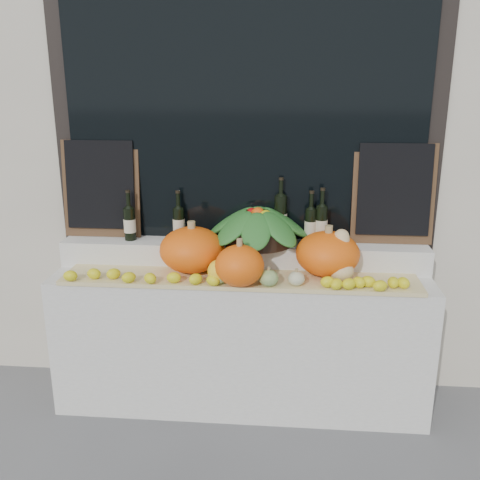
% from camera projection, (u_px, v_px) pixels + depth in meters
% --- Properties ---
extents(storefront_facade, '(7.00, 0.94, 4.50)m').
position_uv_depth(storefront_facade, '(250.00, 45.00, 3.57)').
color(storefront_facade, beige).
rests_on(storefront_facade, ground).
extents(display_sill, '(2.30, 0.55, 0.88)m').
position_uv_depth(display_sill, '(241.00, 339.00, 3.40)').
color(display_sill, silver).
rests_on(display_sill, ground).
extents(rear_tier, '(2.30, 0.25, 0.16)m').
position_uv_depth(rear_tier, '(243.00, 254.00, 3.40)').
color(rear_tier, silver).
rests_on(rear_tier, display_sill).
extents(straw_bedding, '(2.10, 0.32, 0.02)m').
position_uv_depth(straw_bedding, '(239.00, 279.00, 3.15)').
color(straw_bedding, tan).
rests_on(straw_bedding, display_sill).
extents(pumpkin_left, '(0.42, 0.42, 0.27)m').
position_uv_depth(pumpkin_left, '(192.00, 250.00, 3.22)').
color(pumpkin_left, '#FF620D').
rests_on(pumpkin_left, straw_bedding).
extents(pumpkin_right, '(0.48, 0.48, 0.26)m').
position_uv_depth(pumpkin_right, '(328.00, 254.00, 3.16)').
color(pumpkin_right, '#FF620D').
rests_on(pumpkin_right, straw_bedding).
extents(pumpkin_center, '(0.29, 0.29, 0.23)m').
position_uv_depth(pumpkin_center, '(240.00, 266.00, 3.00)').
color(pumpkin_center, '#FF620D').
rests_on(pumpkin_center, straw_bedding).
extents(butternut_squash, '(0.14, 0.21, 0.29)m').
position_uv_depth(butternut_squash, '(341.00, 260.00, 3.07)').
color(butternut_squash, '#DDBB82').
rests_on(butternut_squash, straw_bedding).
extents(decorative_gourds, '(0.55, 0.14, 0.16)m').
position_uv_depth(decorative_gourds, '(241.00, 275.00, 3.03)').
color(decorative_gourds, '#2A661E').
rests_on(decorative_gourds, straw_bedding).
extents(lemon_heap, '(2.20, 0.16, 0.06)m').
position_uv_depth(lemon_heap, '(238.00, 279.00, 3.04)').
color(lemon_heap, yellow).
rests_on(lemon_heap, straw_bedding).
extents(produce_bowl, '(0.67, 0.67, 0.24)m').
position_uv_depth(produce_bowl, '(258.00, 225.00, 3.32)').
color(produce_bowl, black).
rests_on(produce_bowl, rear_tier).
extents(wine_bottle_far_left, '(0.08, 0.08, 0.32)m').
position_uv_depth(wine_bottle_far_left, '(130.00, 223.00, 3.39)').
color(wine_bottle_far_left, black).
rests_on(wine_bottle_far_left, rear_tier).
extents(wine_bottle_near_left, '(0.08, 0.08, 0.32)m').
position_uv_depth(wine_bottle_near_left, '(179.00, 223.00, 3.40)').
color(wine_bottle_near_left, black).
rests_on(wine_bottle_near_left, rear_tier).
extents(wine_bottle_tall, '(0.08, 0.08, 0.41)m').
position_uv_depth(wine_bottle_tall, '(280.00, 218.00, 3.35)').
color(wine_bottle_tall, black).
rests_on(wine_bottle_tall, rear_tier).
extents(wine_bottle_near_right, '(0.08, 0.08, 0.33)m').
position_uv_depth(wine_bottle_near_right, '(311.00, 225.00, 3.32)').
color(wine_bottle_near_right, black).
rests_on(wine_bottle_near_right, rear_tier).
extents(wine_bottle_far_right, '(0.08, 0.08, 0.35)m').
position_uv_depth(wine_bottle_far_right, '(321.00, 224.00, 3.31)').
color(wine_bottle_far_right, black).
rests_on(wine_bottle_far_right, rear_tier).
extents(chalkboard_left, '(0.50, 0.09, 0.62)m').
position_uv_depth(chalkboard_left, '(101.00, 187.00, 3.42)').
color(chalkboard_left, '#4C331E').
rests_on(chalkboard_left, rear_tier).
extents(chalkboard_right, '(0.50, 0.09, 0.62)m').
position_uv_depth(chalkboard_right, '(394.00, 192.00, 3.26)').
color(chalkboard_right, '#4C331E').
rests_on(chalkboard_right, rear_tier).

